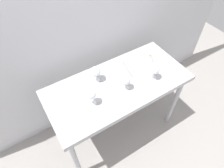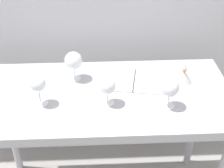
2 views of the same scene
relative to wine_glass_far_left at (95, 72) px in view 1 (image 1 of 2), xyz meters
name	(u,v)px [view 1 (image 1 of 2)]	position (x,y,z in m)	size (l,w,h in m)	color
ground_plane	(116,128)	(0.16, -0.14, -1.02)	(6.00, 6.00, 0.00)	gray
back_wall	(90,22)	(0.16, 0.35, 0.28)	(3.80, 0.04, 2.60)	silver
steel_counter	(118,90)	(0.16, -0.15, -0.22)	(1.40, 0.65, 0.90)	#AEAEB3
wine_glass_far_left	(95,72)	(0.00, 0.00, 0.00)	(0.10, 0.10, 0.17)	white
wine_glass_near_left	(91,95)	(-0.16, -0.22, 0.00)	(0.08, 0.08, 0.17)	white
wine_glass_near_center	(126,81)	(0.18, -0.23, -0.01)	(0.09, 0.09, 0.16)	white
wine_glass_near_right	(155,70)	(0.48, -0.27, 0.00)	(0.09, 0.09, 0.16)	white
open_notebook	(127,70)	(0.34, -0.04, -0.11)	(0.39, 0.28, 0.01)	silver
tasting_sheet_upper	(76,93)	(-0.23, -0.04, -0.12)	(0.16, 0.21, 0.00)	white
decanter_funnel	(150,58)	(0.61, -0.06, -0.08)	(0.10, 0.10, 0.12)	silver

